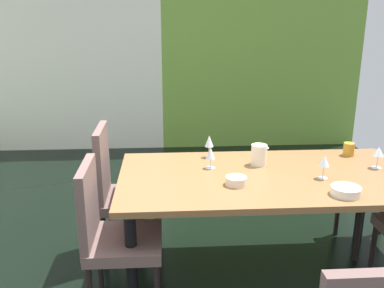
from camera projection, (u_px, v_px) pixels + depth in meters
name	position (u px, v px, depth m)	size (l,w,h in m)	color
ground_plane	(151.00, 267.00, 3.13)	(5.47, 5.88, 0.02)	black
back_panel_interior	(50.00, 53.00, 5.42)	(2.83, 0.10, 2.56)	silver
garden_window_panel	(263.00, 51.00, 5.59)	(2.64, 0.10, 2.56)	olive
dining_table	(266.00, 185.00, 2.85)	(1.95, 1.00, 0.75)	#90613A
chair_left_far	(120.00, 187.00, 3.11)	(0.45, 0.44, 1.01)	#6E544F
chair_left_near	(111.00, 231.00, 2.53)	(0.45, 0.44, 0.95)	#6E544F
wine_glass_right	(324.00, 162.00, 2.73)	(0.07, 0.07, 0.16)	silver
wine_glass_rear	(211.00, 154.00, 2.91)	(0.07, 0.07, 0.15)	silver
wine_glass_north	(379.00, 152.00, 2.91)	(0.07, 0.07, 0.15)	silver
wine_glass_west	(209.00, 142.00, 3.13)	(0.06, 0.06, 0.17)	silver
serving_bowl_near_shelf	(236.00, 181.00, 2.65)	(0.13, 0.13, 0.05)	beige
serving_bowl_corner	(346.00, 191.00, 2.50)	(0.17, 0.17, 0.05)	silver
cup_south	(349.00, 149.00, 3.19)	(0.08, 0.08, 0.10)	#BB8627
pitcher_left	(259.00, 155.00, 2.98)	(0.12, 0.11, 0.15)	white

